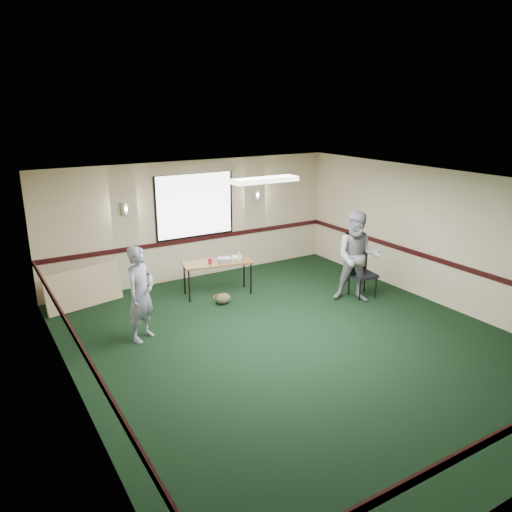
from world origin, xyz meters
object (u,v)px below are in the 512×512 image
projector (225,260)px  conference_chair (361,269)px  folding_table (217,264)px  person_left (141,294)px  person_right (358,257)px

projector → conference_chair: (2.43, -1.49, -0.20)m
folding_table → projector: size_ratio=5.77×
person_left → projector: bearing=-6.7°
person_right → folding_table: bearing=-178.3°
projector → conference_chair: 2.86m
conference_chair → person_right: size_ratio=0.52×
person_left → folding_table: bearing=-3.5°
person_left → person_right: (4.32, -0.56, 0.11)m
projector → person_right: person_right is taller
conference_chair → person_right: (-0.30, -0.20, 0.37)m
projector → folding_table: bearing=169.9°
projector → person_right: size_ratio=0.14×
conference_chair → person_right: person_right is taller
folding_table → conference_chair: conference_chair is taller
folding_table → conference_chair: size_ratio=1.57×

